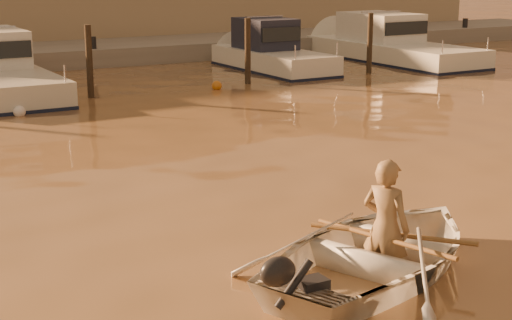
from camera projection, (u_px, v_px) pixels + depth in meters
ground_plane at (449, 250)px, 10.26m from camera, size 160.00×160.00×0.00m
dinghy at (381, 251)px, 9.47m from camera, size 4.51×3.91×0.78m
person at (386, 227)px, 9.48m from camera, size 0.61×0.73×1.70m
outboard_motor at (311, 290)px, 8.32m from camera, size 0.98×0.71×0.70m
oar_port at (391, 234)px, 9.62m from camera, size 1.22×1.78×0.13m
oar_starboard at (383, 238)px, 9.47m from camera, size 0.49×2.07×0.13m
moored_boat_4 at (273, 52)px, 26.95m from camera, size 1.99×6.23×1.75m
moored_boat_5 at (393, 44)px, 29.52m from camera, size 2.60×8.60×1.75m
piling_2 at (90, 65)px, 21.50m from camera, size 0.18×0.18×2.20m
piling_3 at (248, 54)px, 23.93m from camera, size 0.18×0.18×2.20m
piling_4 at (370, 46)px, 26.22m from camera, size 0.18×0.18×2.20m
fender_c at (19, 112)px, 19.14m from camera, size 0.30×0.30×0.30m
fender_d at (217, 86)px, 23.10m from camera, size 0.30×0.30×0.30m
fender_e at (323, 76)px, 25.15m from camera, size 0.30×0.30×0.30m
quay at (27, 62)px, 28.23m from camera, size 52.00×4.00×1.00m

